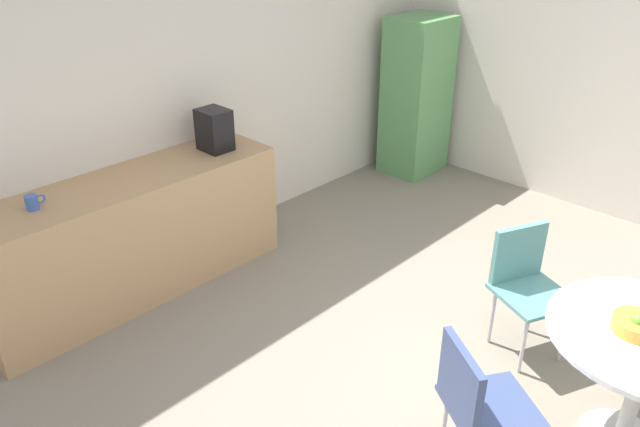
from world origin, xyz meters
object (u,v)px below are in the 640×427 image
(chair_teal, at_px, (525,276))
(fruit_bowl, at_px, (638,324))
(chair_navy, at_px, (475,399))
(mug_green, at_px, (32,202))
(locker_cabinet, at_px, (416,97))
(coffee_maker, at_px, (214,130))
(mug_white, at_px, (209,144))

(chair_teal, distance_m, fruit_bowl, 0.92)
(chair_navy, relative_size, mug_green, 6.43)
(locker_cabinet, distance_m, coffee_maker, 2.49)
(chair_navy, relative_size, coffee_maker, 2.59)
(locker_cabinet, relative_size, mug_white, 12.43)
(mug_green, xyz_separation_m, coffee_maker, (1.42, -0.01, 0.11))
(fruit_bowl, xyz_separation_m, coffee_maker, (-0.19, 3.11, 0.27))
(chair_navy, bearing_deg, coffee_maker, 78.41)
(chair_navy, xyz_separation_m, coffee_maker, (0.55, 2.69, 0.54))
(fruit_bowl, bearing_deg, coffee_maker, 93.43)
(mug_white, distance_m, coffee_maker, 0.12)
(chair_teal, relative_size, chair_navy, 1.00)
(mug_white, bearing_deg, fruit_bowl, -85.97)
(mug_white, bearing_deg, mug_green, -179.16)
(mug_green, bearing_deg, chair_navy, -72.20)
(locker_cabinet, xyz_separation_m, fruit_bowl, (-2.29, -3.01, -0.01))
(chair_teal, xyz_separation_m, mug_green, (-2.02, 2.35, 0.43))
(chair_navy, bearing_deg, fruit_bowl, -29.95)
(locker_cabinet, bearing_deg, coffee_maker, 177.69)
(chair_teal, height_order, mug_white, mug_white)
(locker_cabinet, relative_size, coffee_maker, 5.01)
(chair_navy, bearing_deg, chair_teal, 16.81)
(locker_cabinet, distance_m, mug_white, 2.52)
(fruit_bowl, height_order, mug_white, mug_white)
(chair_navy, bearing_deg, mug_green, 107.80)
(chair_navy, distance_m, fruit_bowl, 0.89)
(coffee_maker, bearing_deg, fruit_bowl, -86.57)
(chair_teal, bearing_deg, locker_cabinet, 50.07)
(fruit_bowl, relative_size, mug_white, 1.83)
(chair_teal, height_order, coffee_maker, coffee_maker)
(fruit_bowl, bearing_deg, locker_cabinet, 52.78)
(locker_cabinet, relative_size, mug_green, 12.43)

